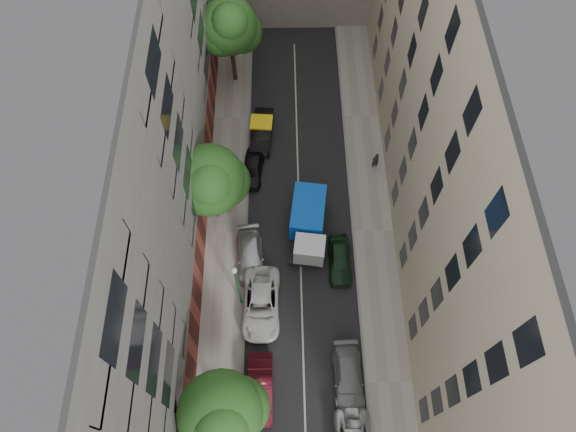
{
  "coord_description": "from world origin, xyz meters",
  "views": [
    {
      "loc": [
        -1.13,
        -17.43,
        34.35
      ],
      "look_at": [
        -0.91,
        -1.86,
        6.0
      ],
      "focal_mm": 32.0,
      "sensor_mm": 36.0,
      "label": 1
    }
  ],
  "objects_px": {
    "car_right_2": "(340,260)",
    "car_left_4": "(253,169)",
    "car_left_2": "(261,304)",
    "car_right_1": "(348,378)",
    "tarp_truck": "(308,224)",
    "car_left_3": "(251,256)",
    "pedestrian": "(375,160)",
    "tree_mid": "(211,182)",
    "car_left_1": "(260,389)",
    "tree_far": "(230,28)",
    "car_left_5": "(262,131)",
    "tree_near": "(222,416)",
    "lamp_post": "(237,283)"
  },
  "relations": [
    {
      "from": "car_right_2",
      "to": "car_left_4",
      "type": "bearing_deg",
      "value": 129.05
    },
    {
      "from": "car_left_2",
      "to": "car_left_4",
      "type": "bearing_deg",
      "value": 95.03
    },
    {
      "from": "car_left_4",
      "to": "car_right_1",
      "type": "relative_size",
      "value": 0.83
    },
    {
      "from": "tarp_truck",
      "to": "car_left_3",
      "type": "height_order",
      "value": "tarp_truck"
    },
    {
      "from": "car_left_4",
      "to": "pedestrian",
      "type": "relative_size",
      "value": 2.32
    },
    {
      "from": "car_right_1",
      "to": "tree_mid",
      "type": "height_order",
      "value": "tree_mid"
    },
    {
      "from": "car_left_1",
      "to": "tree_mid",
      "type": "xyz_separation_m",
      "value": [
        -3.33,
        12.86,
        4.11
      ]
    },
    {
      "from": "tree_far",
      "to": "pedestrian",
      "type": "relative_size",
      "value": 5.09
    },
    {
      "from": "car_left_3",
      "to": "car_left_5",
      "type": "xyz_separation_m",
      "value": [
        0.71,
        11.2,
        0.08
      ]
    },
    {
      "from": "car_left_2",
      "to": "car_left_3",
      "type": "relative_size",
      "value": 1.17
    },
    {
      "from": "car_left_1",
      "to": "tree_near",
      "type": "height_order",
      "value": "tree_near"
    },
    {
      "from": "car_left_3",
      "to": "tree_mid",
      "type": "distance_m",
      "value": 6.11
    },
    {
      "from": "car_left_1",
      "to": "car_right_1",
      "type": "bearing_deg",
      "value": 5.95
    },
    {
      "from": "car_left_1",
      "to": "pedestrian",
      "type": "relative_size",
      "value": 2.72
    },
    {
      "from": "pedestrian",
      "to": "car_left_5",
      "type": "bearing_deg",
      "value": -37.65
    },
    {
      "from": "car_left_1",
      "to": "car_right_1",
      "type": "xyz_separation_m",
      "value": [
        5.6,
        0.6,
        -0.07
      ]
    },
    {
      "from": "car_left_3",
      "to": "tree_near",
      "type": "relative_size",
      "value": 0.6
    },
    {
      "from": "tarp_truck",
      "to": "tree_mid",
      "type": "xyz_separation_m",
      "value": [
        -6.73,
        1.49,
        3.39
      ]
    },
    {
      "from": "car_left_3",
      "to": "car_left_4",
      "type": "xyz_separation_m",
      "value": [
        -0.0,
        7.6,
        -0.02
      ]
    },
    {
      "from": "tarp_truck",
      "to": "pedestrian",
      "type": "bearing_deg",
      "value": 54.4
    },
    {
      "from": "car_right_1",
      "to": "tree_far",
      "type": "bearing_deg",
      "value": 105.78
    },
    {
      "from": "car_left_1",
      "to": "car_right_2",
      "type": "xyz_separation_m",
      "value": [
        5.6,
        8.8,
        -0.06
      ]
    },
    {
      "from": "lamp_post",
      "to": "car_right_1",
      "type": "bearing_deg",
      "value": -37.33
    },
    {
      "from": "car_right_2",
      "to": "tree_mid",
      "type": "xyz_separation_m",
      "value": [
        -8.93,
        4.06,
        4.17
      ]
    },
    {
      "from": "car_left_2",
      "to": "tree_mid",
      "type": "bearing_deg",
      "value": 115.6
    },
    {
      "from": "car_right_1",
      "to": "car_right_2",
      "type": "xyz_separation_m",
      "value": [
        0.0,
        8.2,
        0.01
      ]
    },
    {
      "from": "car_left_4",
      "to": "car_right_2",
      "type": "distance_m",
      "value": 10.25
    },
    {
      "from": "car_left_2",
      "to": "car_left_4",
      "type": "distance_m",
      "value": 11.23
    },
    {
      "from": "car_left_1",
      "to": "car_right_1",
      "type": "relative_size",
      "value": 0.98
    },
    {
      "from": "car_left_1",
      "to": "lamp_post",
      "type": "distance_m",
      "value": 6.83
    },
    {
      "from": "tarp_truck",
      "to": "car_right_2",
      "type": "xyz_separation_m",
      "value": [
        2.2,
        -2.57,
        -0.78
      ]
    },
    {
      "from": "car_left_5",
      "to": "tree_mid",
      "type": "relative_size",
      "value": 0.62
    },
    {
      "from": "car_left_1",
      "to": "car_left_5",
      "type": "bearing_deg",
      "value": 90.08
    },
    {
      "from": "tree_mid",
      "to": "pedestrian",
      "type": "bearing_deg",
      "value": 19.56
    },
    {
      "from": "tarp_truck",
      "to": "lamp_post",
      "type": "height_order",
      "value": "lamp_post"
    },
    {
      "from": "car_right_2",
      "to": "tree_near",
      "type": "bearing_deg",
      "value": -123.53
    },
    {
      "from": "tarp_truck",
      "to": "lamp_post",
      "type": "distance_m",
      "value": 7.62
    },
    {
      "from": "tarp_truck",
      "to": "car_right_2",
      "type": "distance_m",
      "value": 3.47
    },
    {
      "from": "tarp_truck",
      "to": "car_left_3",
      "type": "distance_m",
      "value": 4.79
    },
    {
      "from": "car_right_1",
      "to": "tree_mid",
      "type": "bearing_deg",
      "value": 124.73
    },
    {
      "from": "car_left_4",
      "to": "tree_far",
      "type": "relative_size",
      "value": 0.46
    },
    {
      "from": "car_left_5",
      "to": "car_left_4",
      "type": "bearing_deg",
      "value": -96.88
    },
    {
      "from": "car_right_1",
      "to": "tree_far",
      "type": "xyz_separation_m",
      "value": [
        -8.04,
        26.11,
        5.17
      ]
    },
    {
      "from": "tree_mid",
      "to": "pedestrian",
      "type": "relative_size",
      "value": 4.44
    },
    {
      "from": "car_left_4",
      "to": "car_left_5",
      "type": "distance_m",
      "value": 3.67
    },
    {
      "from": "car_left_4",
      "to": "tree_near",
      "type": "distance_m",
      "value": 19.56
    },
    {
      "from": "car_left_3",
      "to": "tree_far",
      "type": "distance_m",
      "value": 18.33
    },
    {
      "from": "car_left_5",
      "to": "car_left_1",
      "type": "bearing_deg",
      "value": -85.44
    },
    {
      "from": "car_left_1",
      "to": "tarp_truck",
      "type": "bearing_deg",
      "value": 73.19
    },
    {
      "from": "pedestrian",
      "to": "tree_far",
      "type": "bearing_deg",
      "value": -58.05
    }
  ]
}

